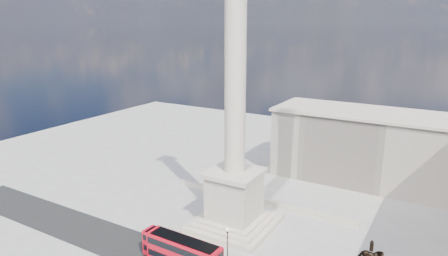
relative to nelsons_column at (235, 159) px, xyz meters
name	(u,v)px	position (x,y,z in m)	size (l,w,h in m)	color
ground	(220,238)	(0.00, -5.00, -12.92)	(180.00, 180.00, 0.00)	#A19E99
nelsons_column	(235,159)	(0.00, 0.00, 0.00)	(14.00, 14.00, 49.85)	#C0B4A0
balustrade_wall	(260,201)	(0.00, 11.00, -12.37)	(40.00, 0.60, 1.10)	#B9AE99
building_northeast	(386,149)	(20.00, 35.00, -4.59)	(51.00, 17.00, 16.60)	beige
red_bus_a	(185,254)	(0.05, -15.45, -10.29)	(12.43, 3.16, 5.01)	red
red_bus_b	(174,250)	(-2.21, -15.01, -10.56)	(11.19, 3.23, 4.49)	red
victorian_lamp	(227,244)	(5.08, -11.32, -9.16)	(0.55, 0.55, 6.38)	black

